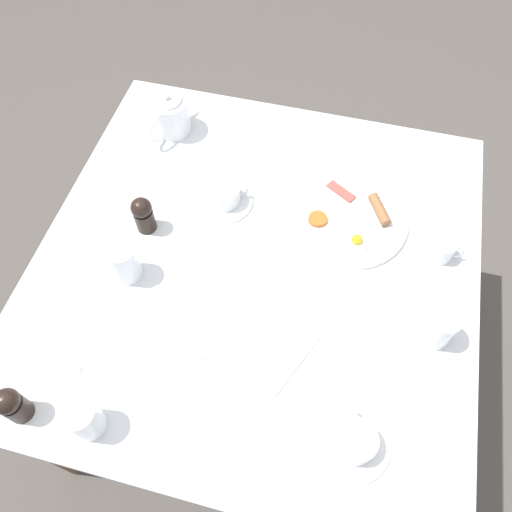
{
  "coord_description": "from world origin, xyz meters",
  "views": [
    {
      "loc": [
        0.16,
        -0.63,
        1.81
      ],
      "look_at": [
        0.0,
        0.0,
        0.76
      ],
      "focal_mm": 35.0,
      "sensor_mm": 36.0,
      "label": 1
    }
  ],
  "objects_px": {
    "breakfast_plate": "(349,218)",
    "creamer_jug": "(442,249)",
    "teapot_near": "(170,115)",
    "water_glass_tall": "(84,419)",
    "teacup_with_saucer_left": "(225,196)",
    "teacup_with_saucer_right": "(355,442)",
    "fork_by_plate": "(296,365)",
    "pepper_grinder": "(12,405)",
    "knife_by_plate": "(177,321)",
    "wine_glass_spare": "(124,262)",
    "salt_grinder": "(143,214)",
    "water_glass_short": "(439,328)",
    "spoon_for_tea": "(440,159)",
    "fork_spare": "(51,354)"
  },
  "relations": [
    {
      "from": "breakfast_plate",
      "to": "pepper_grinder",
      "type": "relative_size",
      "value": 2.87
    },
    {
      "from": "water_glass_tall",
      "to": "pepper_grinder",
      "type": "distance_m",
      "value": 0.15
    },
    {
      "from": "breakfast_plate",
      "to": "teacup_with_saucer_right",
      "type": "xyz_separation_m",
      "value": [
        0.09,
        -0.56,
        0.02
      ]
    },
    {
      "from": "teacup_with_saucer_right",
      "to": "spoon_for_tea",
      "type": "distance_m",
      "value": 0.85
    },
    {
      "from": "water_glass_short",
      "to": "teacup_with_saucer_right",
      "type": "bearing_deg",
      "value": -117.1
    },
    {
      "from": "water_glass_short",
      "to": "fork_by_plate",
      "type": "distance_m",
      "value": 0.33
    },
    {
      "from": "water_glass_tall",
      "to": "spoon_for_tea",
      "type": "xyz_separation_m",
      "value": [
        0.66,
        0.93,
        -0.05
      ]
    },
    {
      "from": "fork_spare",
      "to": "knife_by_plate",
      "type": "bearing_deg",
      "value": 30.26
    },
    {
      "from": "salt_grinder",
      "to": "wine_glass_spare",
      "type": "bearing_deg",
      "value": -87.68
    },
    {
      "from": "water_glass_short",
      "to": "breakfast_plate",
      "type": "bearing_deg",
      "value": 130.14
    },
    {
      "from": "spoon_for_tea",
      "to": "teapot_near",
      "type": "bearing_deg",
      "value": -174.66
    },
    {
      "from": "pepper_grinder",
      "to": "fork_by_plate",
      "type": "height_order",
      "value": "pepper_grinder"
    },
    {
      "from": "teapot_near",
      "to": "water_glass_short",
      "type": "height_order",
      "value": "teapot_near"
    },
    {
      "from": "water_glass_short",
      "to": "fork_by_plate",
      "type": "relative_size",
      "value": 0.6
    },
    {
      "from": "creamer_jug",
      "to": "knife_by_plate",
      "type": "bearing_deg",
      "value": -150.09
    },
    {
      "from": "breakfast_plate",
      "to": "water_glass_tall",
      "type": "bearing_deg",
      "value": -124.02
    },
    {
      "from": "water_glass_tall",
      "to": "fork_spare",
      "type": "xyz_separation_m",
      "value": [
        -0.15,
        0.12,
        -0.05
      ]
    },
    {
      "from": "teacup_with_saucer_right",
      "to": "spoon_for_tea",
      "type": "height_order",
      "value": "teacup_with_saucer_right"
    },
    {
      "from": "wine_glass_spare",
      "to": "knife_by_plate",
      "type": "xyz_separation_m",
      "value": [
        0.16,
        -0.09,
        -0.05
      ]
    },
    {
      "from": "teacup_with_saucer_right",
      "to": "pepper_grinder",
      "type": "height_order",
      "value": "pepper_grinder"
    },
    {
      "from": "pepper_grinder",
      "to": "fork_by_plate",
      "type": "relative_size",
      "value": 0.66
    },
    {
      "from": "wine_glass_spare",
      "to": "spoon_for_tea",
      "type": "height_order",
      "value": "wine_glass_spare"
    },
    {
      "from": "water_glass_tall",
      "to": "teacup_with_saucer_right",
      "type": "bearing_deg",
      "value": 9.94
    },
    {
      "from": "teacup_with_saucer_left",
      "to": "creamer_jug",
      "type": "distance_m",
      "value": 0.57
    },
    {
      "from": "creamer_jug",
      "to": "fork_spare",
      "type": "distance_m",
      "value": 0.96
    },
    {
      "from": "teapot_near",
      "to": "spoon_for_tea",
      "type": "distance_m",
      "value": 0.79
    },
    {
      "from": "teacup_with_saucer_left",
      "to": "salt_grinder",
      "type": "distance_m",
      "value": 0.22
    },
    {
      "from": "wine_glass_spare",
      "to": "fork_spare",
      "type": "height_order",
      "value": "wine_glass_spare"
    },
    {
      "from": "salt_grinder",
      "to": "teapot_near",
      "type": "bearing_deg",
      "value": 98.56
    },
    {
      "from": "fork_spare",
      "to": "teapot_near",
      "type": "bearing_deg",
      "value": 87.45
    },
    {
      "from": "fork_by_plate",
      "to": "spoon_for_tea",
      "type": "bearing_deg",
      "value": 68.44
    },
    {
      "from": "teacup_with_saucer_left",
      "to": "teacup_with_saucer_right",
      "type": "distance_m",
      "value": 0.69
    },
    {
      "from": "breakfast_plate",
      "to": "teapot_near",
      "type": "xyz_separation_m",
      "value": [
        -0.56,
        0.2,
        0.05
      ]
    },
    {
      "from": "fork_by_plate",
      "to": "pepper_grinder",
      "type": "bearing_deg",
      "value": -155.75
    },
    {
      "from": "teapot_near",
      "to": "water_glass_tall",
      "type": "relative_size",
      "value": 1.99
    },
    {
      "from": "teapot_near",
      "to": "spoon_for_tea",
      "type": "height_order",
      "value": "teapot_near"
    },
    {
      "from": "water_glass_tall",
      "to": "salt_grinder",
      "type": "bearing_deg",
      "value": 97.35
    },
    {
      "from": "teapot_near",
      "to": "water_glass_short",
      "type": "relative_size",
      "value": 2.0
    },
    {
      "from": "teacup_with_saucer_right",
      "to": "creamer_jug",
      "type": "height_order",
      "value": "same"
    },
    {
      "from": "wine_glass_spare",
      "to": "fork_by_plate",
      "type": "distance_m",
      "value": 0.47
    },
    {
      "from": "teacup_with_saucer_right",
      "to": "knife_by_plate",
      "type": "bearing_deg",
      "value": 158.56
    },
    {
      "from": "creamer_jug",
      "to": "salt_grinder",
      "type": "bearing_deg",
      "value": -172.51
    },
    {
      "from": "teapot_near",
      "to": "fork_by_plate",
      "type": "distance_m",
      "value": 0.81
    },
    {
      "from": "breakfast_plate",
      "to": "creamer_jug",
      "type": "distance_m",
      "value": 0.25
    },
    {
      "from": "water_glass_tall",
      "to": "salt_grinder",
      "type": "height_order",
      "value": "salt_grinder"
    },
    {
      "from": "fork_by_plate",
      "to": "teacup_with_saucer_right",
      "type": "bearing_deg",
      "value": -42.94
    },
    {
      "from": "wine_glass_spare",
      "to": "teapot_near",
      "type": "bearing_deg",
      "value": 96.77
    },
    {
      "from": "teacup_with_saucer_left",
      "to": "pepper_grinder",
      "type": "relative_size",
      "value": 1.38
    },
    {
      "from": "salt_grinder",
      "to": "pepper_grinder",
      "type": "bearing_deg",
      "value": -99.49
    },
    {
      "from": "pepper_grinder",
      "to": "knife_by_plate",
      "type": "bearing_deg",
      "value": 48.01
    }
  ]
}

